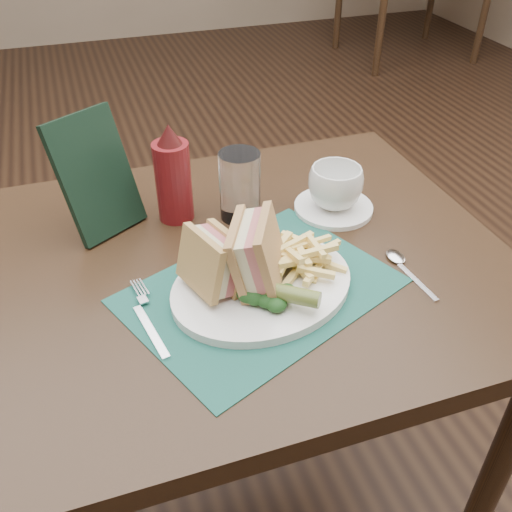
{
  "coord_description": "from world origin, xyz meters",
  "views": [
    {
      "loc": [
        -0.23,
        -1.25,
        1.34
      ],
      "look_at": [
        0.0,
        -0.57,
        0.8
      ],
      "focal_mm": 40.0,
      "sensor_mm": 36.0,
      "label": 1
    }
  ],
  "objects": [
    {
      "name": "saucer",
      "position": [
        0.21,
        -0.41,
        0.76
      ],
      "size": [
        0.17,
        0.17,
        0.01
      ],
      "primitive_type": "cylinder",
      "rotation": [
        0.0,
        0.0,
        0.13
      ],
      "color": "white",
      "rests_on": "table_main"
    },
    {
      "name": "placemat",
      "position": [
        -0.0,
        -0.6,
        0.75
      ],
      "size": [
        0.49,
        0.42,
        0.0
      ],
      "primitive_type": "cube",
      "rotation": [
        0.0,
        0.0,
        0.4
      ],
      "color": "#184E43",
      "rests_on": "table_main"
    },
    {
      "name": "plate",
      "position": [
        0.0,
        -0.6,
        0.76
      ],
      "size": [
        0.35,
        0.31,
        0.01
      ],
      "primitive_type": null,
      "rotation": [
        0.0,
        0.0,
        0.28
      ],
      "color": "white",
      "rests_on": "placemat"
    },
    {
      "name": "fork",
      "position": [
        -0.18,
        -0.61,
        0.76
      ],
      "size": [
        0.06,
        0.17,
        0.01
      ],
      "primitive_type": null,
      "rotation": [
        0.0,
        0.0,
        0.18
      ],
      "color": "silver",
      "rests_on": "placemat"
    },
    {
      "name": "floor",
      "position": [
        0.0,
        0.0,
        0.0
      ],
      "size": [
        7.0,
        7.0,
        0.0
      ],
      "primitive_type": "plane",
      "color": "black",
      "rests_on": "ground"
    },
    {
      "name": "sandwich_half_b",
      "position": [
        -0.03,
        -0.58,
        0.82
      ],
      "size": [
        0.12,
        0.14,
        0.12
      ],
      "primitive_type": null,
      "rotation": [
        0.0,
        -0.24,
        -0.47
      ],
      "color": "tan",
      "rests_on": "plate"
    },
    {
      "name": "coffee_cup",
      "position": [
        0.21,
        -0.41,
        0.8
      ],
      "size": [
        0.14,
        0.14,
        0.08
      ],
      "primitive_type": "imported",
      "rotation": [
        0.0,
        0.0,
        0.7
      ],
      "color": "white",
      "rests_on": "saucer"
    },
    {
      "name": "table_bg_right",
      "position": [
        2.14,
        2.42,
        0.38
      ],
      "size": [
        0.9,
        0.75,
        0.75
      ],
      "primitive_type": null,
      "color": "black",
      "rests_on": "ground"
    },
    {
      "name": "table_main",
      "position": [
        0.0,
        -0.5,
        0.38
      ],
      "size": [
        0.9,
        0.75,
        0.75
      ],
      "primitive_type": null,
      "color": "black",
      "rests_on": "ground"
    },
    {
      "name": "spoon",
      "position": [
        0.24,
        -0.63,
        0.76
      ],
      "size": [
        0.05,
        0.15,
        0.01
      ],
      "primitive_type": null,
      "rotation": [
        0.0,
        0.0,
        0.09
      ],
      "color": "silver",
      "rests_on": "table_main"
    },
    {
      "name": "ketchup_bottle",
      "position": [
        -0.08,
        -0.34,
        0.84
      ],
      "size": [
        0.08,
        0.08,
        0.19
      ],
      "primitive_type": null,
      "rotation": [
        0.0,
        0.0,
        0.35
      ],
      "color": "#601014",
      "rests_on": "table_main"
    },
    {
      "name": "fries_pile",
      "position": [
        0.07,
        -0.57,
        0.79
      ],
      "size": [
        0.18,
        0.2,
        0.05
      ],
      "primitive_type": null,
      "color": "#FDE17E",
      "rests_on": "plate"
    },
    {
      "name": "wall_back",
      "position": [
        0.0,
        3.5,
        0.0
      ],
      "size": [
        6.0,
        0.0,
        6.0
      ],
      "primitive_type": "plane",
      "rotation": [
        1.57,
        0.0,
        0.0
      ],
      "color": "gray",
      "rests_on": "ground"
    },
    {
      "name": "check_presenter",
      "position": [
        -0.21,
        -0.33,
        0.86
      ],
      "size": [
        0.16,
        0.14,
        0.21
      ],
      "primitive_type": "cube",
      "rotation": [
        -0.31,
        0.0,
        0.54
      ],
      "color": "black",
      "rests_on": "table_main"
    },
    {
      "name": "drinking_glass",
      "position": [
        0.03,
        -0.38,
        0.81
      ],
      "size": [
        0.09,
        0.09,
        0.13
      ],
      "primitive_type": "cylinder",
      "rotation": [
        0.0,
        0.0,
        0.17
      ],
      "color": "white",
      "rests_on": "table_main"
    },
    {
      "name": "kale_garnish",
      "position": [
        -0.0,
        -0.64,
        0.78
      ],
      "size": [
        0.11,
        0.08,
        0.03
      ],
      "primitive_type": null,
      "color": "#123313",
      "rests_on": "plate"
    },
    {
      "name": "pickle_spear",
      "position": [
        0.01,
        -0.65,
        0.79
      ],
      "size": [
        0.11,
        0.09,
        0.03
      ],
      "primitive_type": "cylinder",
      "rotation": [
        1.54,
        0.0,
        0.9
      ],
      "color": "#4F5F24",
      "rests_on": "plate"
    },
    {
      "name": "sandwich_half_a",
      "position": [
        -0.09,
        -0.59,
        0.82
      ],
      "size": [
        0.1,
        0.12,
        0.1
      ],
      "primitive_type": null,
      "rotation": [
        0.0,
        0.24,
        0.33
      ],
      "color": "tan",
      "rests_on": "plate"
    }
  ]
}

